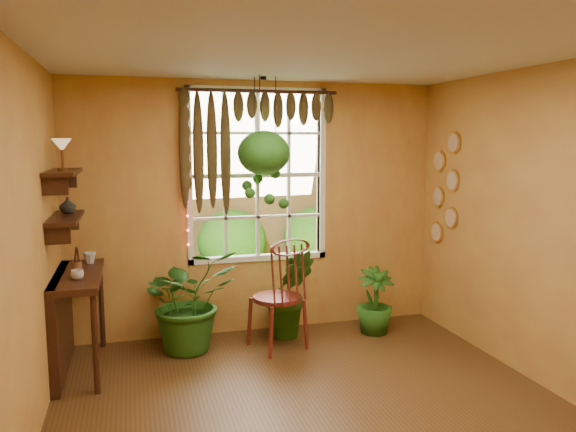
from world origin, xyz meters
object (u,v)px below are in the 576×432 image
(windsor_chair, at_px, (279,312))
(hanging_basket, at_px, (264,157))
(counter_ledge, at_px, (66,312))
(potted_plant_mid, at_px, (290,293))
(potted_plant_left, at_px, (189,299))

(windsor_chair, bearing_deg, hanging_basket, 92.58)
(windsor_chair, bearing_deg, counter_ledge, 162.40)
(counter_ledge, distance_m, potted_plant_mid, 2.20)
(potted_plant_left, relative_size, potted_plant_mid, 1.09)
(counter_ledge, xyz_separation_m, hanging_basket, (1.89, 0.27, 1.35))
(windsor_chair, xyz_separation_m, potted_plant_left, (-0.87, 0.20, 0.14))
(counter_ledge, bearing_deg, windsor_chair, 0.94)
(counter_ledge, height_order, potted_plant_left, potted_plant_left)
(potted_plant_mid, xyz_separation_m, hanging_basket, (-0.29, -0.05, 1.43))
(hanging_basket, bearing_deg, counter_ledge, -171.70)
(counter_ledge, xyz_separation_m, potted_plant_mid, (2.17, 0.33, -0.08))
(windsor_chair, height_order, hanging_basket, hanging_basket)
(hanging_basket, bearing_deg, potted_plant_mid, 10.64)
(potted_plant_mid, relative_size, hanging_basket, 0.71)
(windsor_chair, relative_size, potted_plant_left, 1.26)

